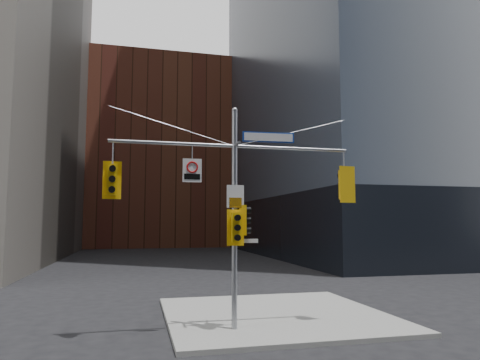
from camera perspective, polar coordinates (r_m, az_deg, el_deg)
name	(u,v)px	position (r m, az deg, el deg)	size (l,w,h in m)	color
ground	(251,352)	(12.45, 1.44, -21.97)	(160.00, 160.00, 0.00)	black
sidewalk_corner	(275,315)	(16.71, 4.67, -17.47)	(8.00, 8.00, 0.15)	gray
podium_ne	(413,227)	(53.50, 22.11, -5.80)	(36.40, 36.40, 6.00)	black
brick_midrise	(158,157)	(70.41, -10.88, 3.00)	(26.00, 20.00, 28.00)	brown
signal_assembly	(235,194)	(13.92, -0.73, -1.88)	(8.00, 0.80, 7.30)	#919499
traffic_light_west_arm	(112,180)	(13.64, -16.69, 0.06)	(0.56, 0.46, 1.18)	#EAAF0C
traffic_light_east_arm	(345,185)	(15.30, 13.77, -0.62)	(0.60, 0.52, 1.26)	#EAAF0C
traffic_light_pole_side	(244,220)	(13.96, 0.56, -5.38)	(0.42, 0.35, 0.98)	#EAAF0C
traffic_light_pole_front	(236,228)	(13.63, -0.48, -6.37)	(0.55, 0.44, 1.16)	#EAAF0C
street_sign_blade	(268,137)	(14.48, 3.82, 5.71)	(1.78, 0.16, 0.35)	#103197
regulatory_sign_arm	(192,170)	(13.73, -6.39, 1.39)	(0.61, 0.07, 0.76)	silver
regulatory_sign_pole	(235,197)	(13.80, -0.62, -2.28)	(0.56, 0.04, 0.74)	silver
street_blade_ew	(248,241)	(14.01, 1.07, -8.11)	(0.66, 0.09, 0.13)	silver
street_blade_ns	(231,240)	(14.34, -1.14, -8.02)	(0.14, 0.78, 0.16)	#145926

